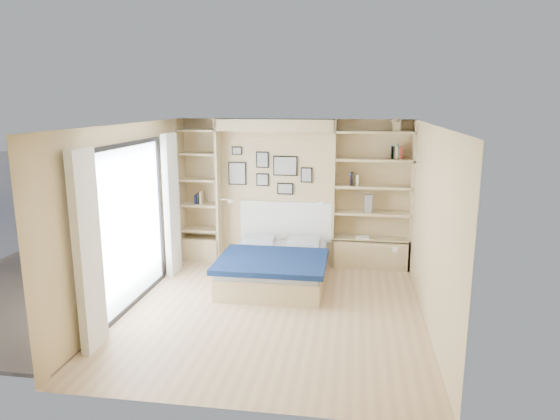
# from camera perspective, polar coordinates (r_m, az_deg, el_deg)

# --- Properties ---
(ground) EXTENTS (4.50, 4.50, 0.00)m
(ground) POSITION_cam_1_polar(r_m,az_deg,el_deg) (6.92, -0.77, -11.45)
(ground) COLOR tan
(ground) RESTS_ON ground
(room_shell) EXTENTS (4.50, 4.50, 4.50)m
(room_shell) POSITION_cam_1_polar(r_m,az_deg,el_deg) (8.08, -1.75, 0.08)
(room_shell) COLOR tan
(room_shell) RESTS_ON ground
(bed) EXTENTS (1.62, 2.13, 1.07)m
(bed) POSITION_cam_1_polar(r_m,az_deg,el_deg) (7.87, -0.51, -6.39)
(bed) COLOR tan
(bed) RESTS_ON ground
(photo_gallery) EXTENTS (1.48, 0.02, 0.82)m
(photo_gallery) POSITION_cam_1_polar(r_m,az_deg,el_deg) (8.68, -1.38, 4.47)
(photo_gallery) COLOR black
(photo_gallery) RESTS_ON ground
(reading_lamps) EXTENTS (1.92, 0.12, 0.15)m
(reading_lamps) POSITION_cam_1_polar(r_m,az_deg,el_deg) (8.52, -0.61, 0.90)
(reading_lamps) COLOR silver
(reading_lamps) RESTS_ON ground
(shelf_decor) EXTENTS (3.51, 0.23, 2.03)m
(shelf_decor) POSITION_cam_1_polar(r_m,az_deg,el_deg) (8.39, 8.84, 4.66)
(shelf_decor) COLOR #A84218
(shelf_decor) RESTS_ON ground
(deck) EXTENTS (3.20, 4.00, 0.05)m
(deck) POSITION_cam_1_polar(r_m,az_deg,el_deg) (8.26, -26.56, -8.77)
(deck) COLOR brown
(deck) RESTS_ON ground
(deck_chair) EXTENTS (0.62, 0.94, 0.90)m
(deck_chair) POSITION_cam_1_polar(r_m,az_deg,el_deg) (9.29, -23.67, -3.44)
(deck_chair) COLOR tan
(deck_chair) RESTS_ON ground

